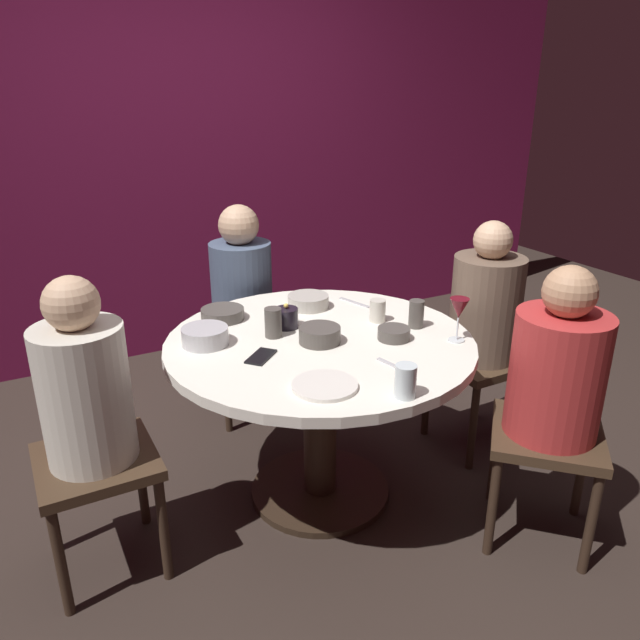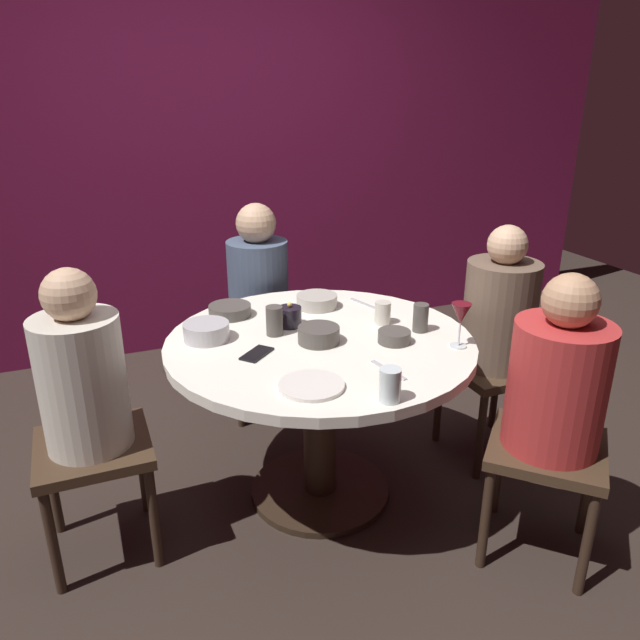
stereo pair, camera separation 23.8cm
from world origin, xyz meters
name	(u,v)px [view 1 (the left image)]	position (x,y,z in m)	size (l,w,h in m)	color
ground_plane	(320,492)	(0.00, 0.00, 0.00)	(8.00, 8.00, 0.00)	#2D231E
back_wall	(174,149)	(0.00, 1.89, 1.30)	(6.00, 0.10, 2.60)	maroon
dining_table	(320,377)	(0.00, 0.00, 0.57)	(1.23, 1.23, 0.74)	silver
seated_diner_left	(86,399)	(-0.89, 0.00, 0.70)	(0.40, 0.40, 1.13)	#3F2D1E
seated_diner_back	(242,288)	(0.00, 0.84, 0.70)	(0.40, 0.40, 1.13)	#3F2D1E
seated_diner_right	(485,312)	(0.87, 0.00, 0.69)	(0.40, 0.40, 1.12)	#3F2D1E
seated_diner_front_right	(556,377)	(0.63, -0.63, 0.69)	(0.57, 0.57, 1.11)	#3F2D1E
candle_holder	(286,318)	(-0.06, 0.17, 0.78)	(0.10, 0.10, 0.11)	black
wine_glass	(459,310)	(0.46, -0.27, 0.86)	(0.08, 0.08, 0.18)	silver
dinner_plate	(325,385)	(-0.18, -0.37, 0.74)	(0.22, 0.22, 0.01)	silver
cell_phone	(261,356)	(-0.28, -0.05, 0.74)	(0.07, 0.14, 0.01)	black
bowl_serving_large	(205,336)	(-0.42, 0.16, 0.77)	(0.18, 0.18, 0.07)	#B7B7BC
bowl_salad_center	(223,314)	(-0.26, 0.39, 0.76)	(0.18, 0.18, 0.05)	#4C4742
bowl_small_white	(394,334)	(0.26, -0.14, 0.76)	(0.13, 0.13, 0.05)	#4C4742
bowl_sauce_side	(320,335)	(-0.02, -0.03, 0.77)	(0.16, 0.16, 0.06)	#4C4742
bowl_rice_portion	(308,301)	(0.13, 0.34, 0.76)	(0.18, 0.18, 0.06)	#B2ADA3
cup_near_candle	(378,311)	(0.31, 0.05, 0.78)	(0.07, 0.07, 0.10)	beige
cup_by_left_diner	(406,381)	(0.01, -0.55, 0.79)	(0.07, 0.07, 0.11)	silver
cup_by_right_diner	(416,314)	(0.41, -0.08, 0.79)	(0.06, 0.06, 0.12)	#4C4742
cup_center_front	(273,323)	(-0.15, 0.11, 0.79)	(0.07, 0.07, 0.12)	#4C4742
fork_near_plate	(354,302)	(0.34, 0.29, 0.74)	(0.02, 0.18, 0.01)	#B7B7BC
knife_near_plate	(396,367)	(0.11, -0.36, 0.74)	(0.02, 0.18, 0.01)	#B7B7BC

